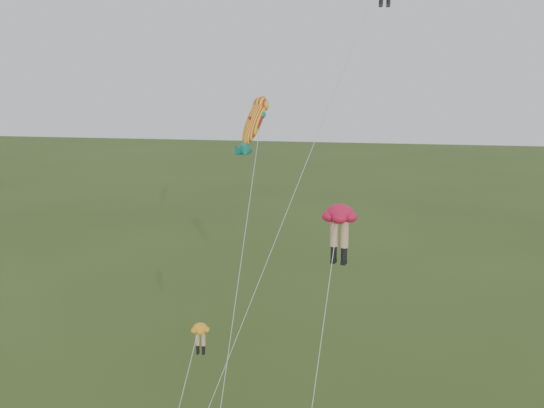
# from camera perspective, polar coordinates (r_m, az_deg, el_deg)

# --- Properties ---
(legs_kite_red_mid) EXTENTS (2.33, 6.95, 13.14)m
(legs_kite_red_mid) POSITION_cam_1_polar(r_m,az_deg,el_deg) (27.30, 6.35, -1.56)
(legs_kite_red_mid) COLOR red
(legs_kite_red_mid) RESTS_ON ground
(legs_kite_yellow) EXTENTS (1.60, 5.61, 7.81)m
(legs_kite_yellow) POSITION_cam_1_polar(r_m,az_deg,el_deg) (28.09, -7.05, -12.73)
(legs_kite_yellow) COLOR #FEAC20
(legs_kite_yellow) RESTS_ON ground
(fish_kite) EXTENTS (1.77, 11.45, 17.97)m
(fish_kite) POSITION_cam_1_polar(r_m,az_deg,el_deg) (31.79, -1.68, 7.68)
(fish_kite) COLOR yellow
(fish_kite) RESTS_ON ground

